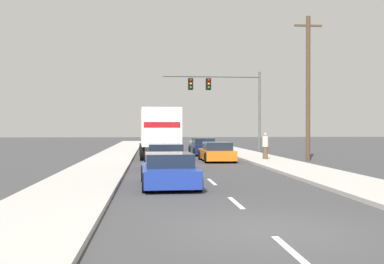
{
  "coord_description": "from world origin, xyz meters",
  "views": [
    {
      "loc": [
        -2.41,
        -9.18,
        2.11
      ],
      "look_at": [
        0.0,
        16.87,
        1.88
      ],
      "focal_mm": 42.52,
      "sensor_mm": 36.0,
      "label": 1
    }
  ],
  "objects": [
    {
      "name": "ground_plane",
      "position": [
        0.0,
        25.0,
        0.0
      ],
      "size": [
        140.0,
        140.0,
        0.0
      ],
      "primitive_type": "plane",
      "color": "#3D3D3F"
    },
    {
      "name": "sidewalk_left",
      "position": [
        -5.0,
        20.0,
        0.07
      ],
      "size": [
        2.91,
        80.0,
        0.14
      ],
      "primitive_type": "cube",
      "color": "#B2AFA8",
      "rests_on": "ground_plane"
    },
    {
      "name": "pedestrian_near_corner",
      "position": [
        4.88,
        19.07,
        0.97
      ],
      "size": [
        0.38,
        0.38,
        1.66
      ],
      "color": "brown",
      "rests_on": "sidewalk_right"
    },
    {
      "name": "utility_pole_mid",
      "position": [
        7.67,
        19.06,
        4.77
      ],
      "size": [
        1.8,
        0.28,
        9.25
      ],
      "color": "brown",
      "rests_on": "ground_plane"
    },
    {
      "name": "lane_markings",
      "position": [
        0.0,
        20.93,
        0.0
      ],
      "size": [
        0.14,
        57.0,
        0.01
      ],
      "color": "silver",
      "rests_on": "ground_plane"
    },
    {
      "name": "car_blue",
      "position": [
        -1.73,
        7.19,
        0.56
      ],
      "size": [
        2.08,
        4.17,
        1.21
      ],
      "color": "#1E389E",
      "rests_on": "ground_plane"
    },
    {
      "name": "sidewalk_right",
      "position": [
        5.0,
        20.0,
        0.07
      ],
      "size": [
        2.91,
        80.0,
        0.14
      ],
      "primitive_type": "cube",
      "color": "#B2AFA8",
      "rests_on": "ground_plane"
    },
    {
      "name": "car_maroon",
      "position": [
        -1.66,
        13.84,
        0.59
      ],
      "size": [
        2.11,
        4.14,
        1.31
      ],
      "color": "maroon",
      "rests_on": "ground_plane"
    },
    {
      "name": "car_navy",
      "position": [
        1.68,
        25.9,
        0.61
      ],
      "size": [
        1.92,
        4.28,
        1.33
      ],
      "color": "#141E4C",
      "rests_on": "ground_plane"
    },
    {
      "name": "box_truck",
      "position": [
        -1.78,
        22.23,
        1.97
      ],
      "size": [
        2.84,
        7.76,
        3.4
      ],
      "color": "white",
      "rests_on": "ground_plane"
    },
    {
      "name": "traffic_signal_mast",
      "position": [
        3.46,
        28.69,
        5.19
      ],
      "size": [
        8.31,
        0.69,
        6.88
      ],
      "color": "#595B56",
      "rests_on": "ground_plane"
    },
    {
      "name": "car_orange",
      "position": [
        1.79,
        19.21,
        0.57
      ],
      "size": [
        1.99,
        4.09,
        1.22
      ],
      "color": "orange",
      "rests_on": "ground_plane"
    }
  ]
}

